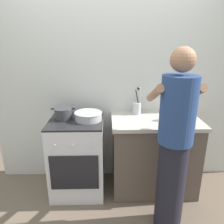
{
  "coord_description": "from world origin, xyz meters",
  "views": [
    {
      "loc": [
        -0.0,
        -2.1,
        1.73
      ],
      "look_at": [
        0.05,
        0.12,
        1.0
      ],
      "focal_mm": 34.37,
      "sensor_mm": 36.0,
      "label": 1
    }
  ],
  "objects_px": {
    "pot": "(64,114)",
    "oil_bottle": "(177,113)",
    "stove_range": "(78,156)",
    "mixing_bowl": "(89,116)",
    "spice_bottle": "(163,116)",
    "person": "(174,146)",
    "utensil_crock": "(137,107)"
  },
  "relations": [
    {
      "from": "oil_bottle",
      "to": "pot",
      "type": "bearing_deg",
      "value": 176.8
    },
    {
      "from": "spice_bottle",
      "to": "person",
      "type": "distance_m",
      "value": 0.55
    },
    {
      "from": "pot",
      "to": "person",
      "type": "distance_m",
      "value": 1.24
    },
    {
      "from": "pot",
      "to": "spice_bottle",
      "type": "distance_m",
      "value": 1.11
    },
    {
      "from": "stove_range",
      "to": "utensil_crock",
      "type": "distance_m",
      "value": 0.91
    },
    {
      "from": "pot",
      "to": "utensil_crock",
      "type": "distance_m",
      "value": 0.86
    },
    {
      "from": "stove_range",
      "to": "mixing_bowl",
      "type": "distance_m",
      "value": 0.52
    },
    {
      "from": "pot",
      "to": "oil_bottle",
      "type": "bearing_deg",
      "value": -3.2
    },
    {
      "from": "pot",
      "to": "utensil_crock",
      "type": "relative_size",
      "value": 0.79
    },
    {
      "from": "pot",
      "to": "person",
      "type": "xyz_separation_m",
      "value": [
        1.08,
        -0.6,
        -0.1
      ]
    },
    {
      "from": "spice_bottle",
      "to": "pot",
      "type": "bearing_deg",
      "value": 177.37
    },
    {
      "from": "spice_bottle",
      "to": "oil_bottle",
      "type": "relative_size",
      "value": 0.4
    },
    {
      "from": "pot",
      "to": "oil_bottle",
      "type": "height_order",
      "value": "oil_bottle"
    },
    {
      "from": "mixing_bowl",
      "to": "utensil_crock",
      "type": "bearing_deg",
      "value": 19.21
    },
    {
      "from": "pot",
      "to": "person",
      "type": "relative_size",
      "value": 0.15
    },
    {
      "from": "mixing_bowl",
      "to": "spice_bottle",
      "type": "relative_size",
      "value": 3.49
    },
    {
      "from": "pot",
      "to": "utensil_crock",
      "type": "xyz_separation_m",
      "value": [
        0.85,
        0.17,
        0.03
      ]
    },
    {
      "from": "pot",
      "to": "utensil_crock",
      "type": "height_order",
      "value": "utensil_crock"
    },
    {
      "from": "stove_range",
      "to": "oil_bottle",
      "type": "relative_size",
      "value": 4.04
    },
    {
      "from": "mixing_bowl",
      "to": "person",
      "type": "bearing_deg",
      "value": -35.49
    },
    {
      "from": "spice_bottle",
      "to": "mixing_bowl",
      "type": "bearing_deg",
      "value": 178.48
    },
    {
      "from": "stove_range",
      "to": "person",
      "type": "relative_size",
      "value": 0.53
    },
    {
      "from": "stove_range",
      "to": "spice_bottle",
      "type": "height_order",
      "value": "spice_bottle"
    },
    {
      "from": "pot",
      "to": "mixing_bowl",
      "type": "bearing_deg",
      "value": -5.93
    },
    {
      "from": "pot",
      "to": "utensil_crock",
      "type": "bearing_deg",
      "value": 11.26
    },
    {
      "from": "oil_bottle",
      "to": "utensil_crock",
      "type": "bearing_deg",
      "value": 149.27
    },
    {
      "from": "oil_bottle",
      "to": "person",
      "type": "distance_m",
      "value": 0.57
    },
    {
      "from": "stove_range",
      "to": "mixing_bowl",
      "type": "bearing_deg",
      "value": 0.15
    },
    {
      "from": "stove_range",
      "to": "utensil_crock",
      "type": "height_order",
      "value": "utensil_crock"
    },
    {
      "from": "mixing_bowl",
      "to": "oil_bottle",
      "type": "xyz_separation_m",
      "value": [
        0.97,
        -0.04,
        0.04
      ]
    },
    {
      "from": "utensil_crock",
      "to": "oil_bottle",
      "type": "height_order",
      "value": "utensil_crock"
    },
    {
      "from": "pot",
      "to": "oil_bottle",
      "type": "relative_size",
      "value": 1.18
    }
  ]
}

